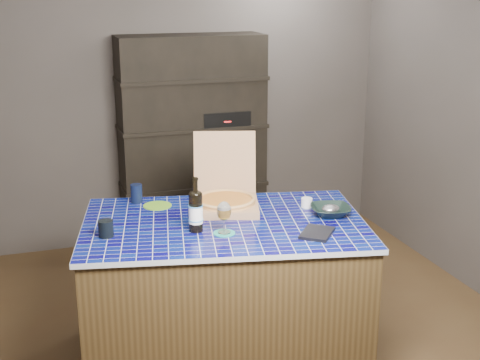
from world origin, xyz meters
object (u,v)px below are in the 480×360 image
object	(u,v)px
pizza_box	(225,199)
dvd_case	(317,233)
bowl	(331,211)
kitchen_island	(225,291)
mead_bottle	(196,210)
wine_glass	(224,212)

from	to	relation	value
pizza_box	dvd_case	xyz separation A→B (m)	(0.35, -0.58, -0.05)
pizza_box	bowl	xyz separation A→B (m)	(0.55, -0.32, -0.03)
kitchen_island	mead_bottle	world-z (taller)	mead_bottle
mead_bottle	bowl	world-z (taller)	mead_bottle
mead_bottle	wine_glass	size ratio (longest dim) A/B	1.72
pizza_box	mead_bottle	size ratio (longest dim) A/B	1.83
pizza_box	dvd_case	distance (m)	0.68
kitchen_island	wine_glass	bearing A→B (deg)	-94.91
pizza_box	wine_glass	bearing A→B (deg)	-92.03
mead_bottle	pizza_box	bearing A→B (deg)	50.19
mead_bottle	wine_glass	xyz separation A→B (m)	(0.14, -0.09, 0.01)
mead_bottle	bowl	bearing A→B (deg)	0.04
kitchen_island	pizza_box	bearing A→B (deg)	82.65
bowl	dvd_case	bearing A→B (deg)	-128.40
kitchen_island	bowl	distance (m)	0.79
wine_glass	dvd_case	xyz separation A→B (m)	(0.48, -0.17, -0.12)
kitchen_island	bowl	xyz separation A→B (m)	(0.63, -0.09, 0.47)
mead_bottle	dvd_case	xyz separation A→B (m)	(0.62, -0.26, -0.11)
pizza_box	wine_glass	world-z (taller)	pizza_box
kitchen_island	bowl	bearing A→B (deg)	3.25
bowl	mead_bottle	bearing A→B (deg)	-179.96
kitchen_island	pizza_box	distance (m)	0.56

